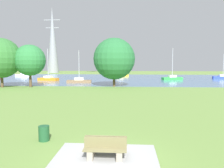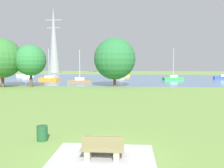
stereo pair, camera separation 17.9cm
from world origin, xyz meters
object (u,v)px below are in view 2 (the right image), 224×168
at_px(tree_east_near, 2,58).
at_px(tree_west_near, 115,59).
at_px(sailboat_orange, 49,79).
at_px(sailboat_yellow, 121,75).
at_px(bench_facing_inland, 102,151).
at_px(sailboat_brown, 80,81).
at_px(bench_facing_water, 104,146).
at_px(electricity_pylon, 54,40).
at_px(sailboat_green, 173,78).
at_px(sailboat_white, 25,75).
at_px(tree_mid_shore, 31,60).
at_px(sailboat_blue, 224,77).
at_px(litter_bin, 42,133).

distance_m(tree_east_near, tree_west_near, 18.56).
bearing_deg(sailboat_orange, sailboat_yellow, 47.12).
relative_size(bench_facing_inland, sailboat_brown, 0.28).
xyz_separation_m(bench_facing_water, electricity_pylon, (-28.80, 81.23, 12.34)).
bearing_deg(sailboat_yellow, sailboat_green, -44.78).
distance_m(sailboat_yellow, tree_west_near, 28.92).
xyz_separation_m(bench_facing_water, sailboat_white, (-29.75, 57.26, -0.02)).
xyz_separation_m(sailboat_yellow, sailboat_orange, (-15.56, -16.75, 0.01)).
height_order(sailboat_yellow, tree_west_near, tree_west_near).
bearing_deg(tree_west_near, sailboat_green, 51.73).
bearing_deg(sailboat_orange, tree_mid_shore, -82.89).
height_order(sailboat_blue, electricity_pylon, electricity_pylon).
distance_m(sailboat_blue, sailboat_brown, 36.29).
bearing_deg(sailboat_brown, bench_facing_inland, -76.39).
bearing_deg(sailboat_yellow, bench_facing_inland, -88.48).
relative_size(bench_facing_water, sailboat_white, 0.34).
distance_m(bench_facing_water, sailboat_brown, 36.96).
bearing_deg(sailboat_white, sailboat_brown, -45.59).
xyz_separation_m(sailboat_yellow, tree_west_near, (0.06, -28.61, 4.26)).
distance_m(sailboat_white, electricity_pylon, 26.99).
height_order(sailboat_yellow, electricity_pylon, electricity_pylon).
xyz_separation_m(sailboat_orange, tree_mid_shore, (1.69, -13.57, 3.99)).
distance_m(litter_bin, sailboat_white, 61.34).
bearing_deg(sailboat_yellow, litter_bin, -91.92).
height_order(sailboat_white, tree_mid_shore, tree_mid_shore).
xyz_separation_m(tree_east_near, tree_mid_shore, (4.46, 0.87, -0.35)).
relative_size(sailboat_orange, tree_east_near, 0.89).
bearing_deg(sailboat_white, sailboat_green, -15.48).
bearing_deg(sailboat_green, litter_bin, -108.31).
bearing_deg(sailboat_white, tree_mid_shore, -63.76).
relative_size(litter_bin, electricity_pylon, 0.03).
xyz_separation_m(sailboat_white, tree_west_near, (28.24, -27.34, 4.27)).
bearing_deg(sailboat_blue, bench_facing_water, -115.83).
distance_m(sailboat_orange, tree_mid_shore, 14.24).
xyz_separation_m(tree_mid_shore, electricity_pylon, (-13.37, 53.02, 8.35)).
distance_m(sailboat_orange, sailboat_brown, 10.18).
relative_size(bench_facing_inland, sailboat_orange, 0.25).
height_order(bench_facing_water, tree_mid_shore, tree_mid_shore).
distance_m(sailboat_yellow, sailboat_orange, 22.86).
bearing_deg(sailboat_orange, sailboat_blue, 11.79).
distance_m(litter_bin, tree_east_near, 30.65).
height_order(sailboat_orange, tree_mid_shore, sailboat_orange).
distance_m(sailboat_green, tree_west_near, 20.84).
distance_m(litter_bin, sailboat_blue, 56.04).
xyz_separation_m(litter_bin, tree_mid_shore, (-11.97, 26.37, 4.06)).
distance_m(litter_bin, sailboat_brown, 34.47).
bearing_deg(litter_bin, tree_west_near, 86.02).
relative_size(sailboat_brown, tree_east_near, 0.80).
relative_size(bench_facing_inland, sailboat_yellow, 0.29).
bearing_deg(bench_facing_inland, sailboat_white, 117.24).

